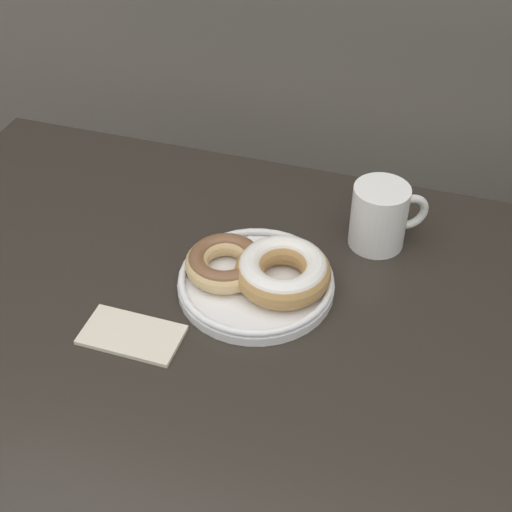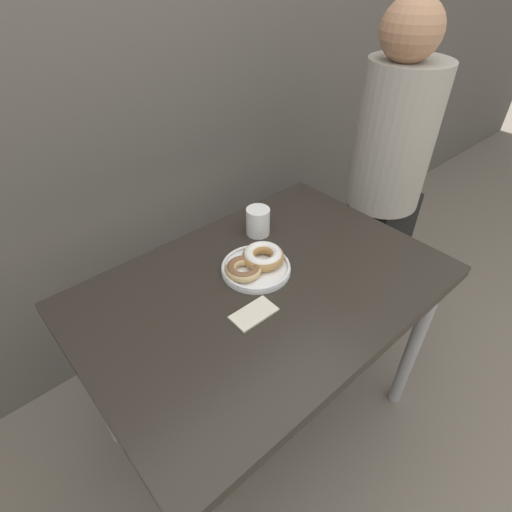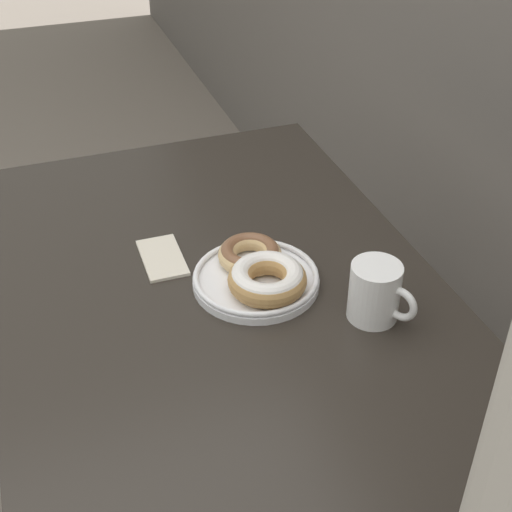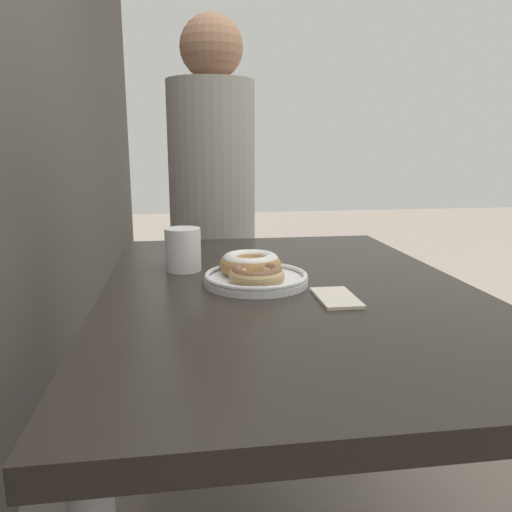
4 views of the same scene
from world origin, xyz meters
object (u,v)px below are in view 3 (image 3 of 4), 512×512
dining_table (218,323)px  napkin (162,258)px  coffee_mug (376,292)px  donut_plate (259,273)px

dining_table → napkin: 0.16m
napkin → coffee_mug: bearing=46.6°
dining_table → coffee_mug: 0.30m
dining_table → donut_plate: (0.03, 0.07, 0.11)m
dining_table → napkin: napkin is taller
donut_plate → napkin: 0.19m
dining_table → coffee_mug: bearing=52.4°
coffee_mug → napkin: size_ratio=0.85×
donut_plate → napkin: donut_plate is taller
donut_plate → coffee_mug: size_ratio=2.25×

